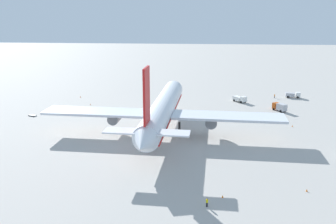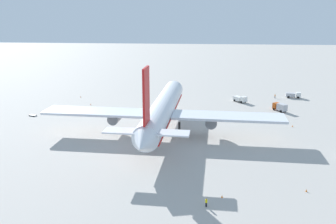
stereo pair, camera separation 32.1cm
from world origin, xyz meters
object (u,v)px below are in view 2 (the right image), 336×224
service_truck_1 (293,95)px  traffic_cone_3 (292,126)px  ground_worker_0 (206,202)px  traffic_cone_2 (81,97)px  traffic_cone_4 (222,196)px  airliner (162,110)px  traffic_cone_1 (91,104)px  service_truck_2 (240,99)px  service_truck_0 (280,107)px  ground_worker_1 (275,96)px  traffic_cone_0 (306,190)px  baggage_cart_0 (33,115)px

service_truck_1 → traffic_cone_3: bearing=166.6°
ground_worker_0 → traffic_cone_3: size_ratio=3.19×
traffic_cone_2 → traffic_cone_4: bearing=-146.5°
airliner → traffic_cone_2: airliner is taller
airliner → traffic_cone_1: bearing=44.3°
service_truck_2 → traffic_cone_3: service_truck_2 is taller
airliner → service_truck_0: (28.92, -40.35, -5.67)m
traffic_cone_2 → traffic_cone_3: size_ratio=1.00×
ground_worker_1 → traffic_cone_4: bearing=163.1°
ground_worker_0 → ground_worker_1: 96.75m
ground_worker_1 → traffic_cone_0: 84.74m
traffic_cone_2 → traffic_cone_4: same height
service_truck_0 → ground_worker_0: service_truck_0 is taller
baggage_cart_0 → traffic_cone_4: traffic_cone_4 is taller
service_truck_0 → service_truck_2: size_ratio=0.98×
airliner → traffic_cone_3: size_ratio=128.87×
service_truck_2 → baggage_cart_0: size_ratio=1.82×
baggage_cart_0 → ground_worker_0: size_ratio=1.86×
airliner → traffic_cone_4: 42.07m
service_truck_2 → traffic_cone_4: (-80.16, 11.60, -1.04)m
service_truck_0 → ground_worker_0: 76.38m
service_truck_2 → service_truck_0: bearing=-134.4°
service_truck_2 → traffic_cone_0: (-76.17, -5.73, -1.04)m
airliner → service_truck_1: size_ratio=11.31×
traffic_cone_4 → service_truck_2: bearing=-8.2°
baggage_cart_0 → traffic_cone_2: size_ratio=5.95×
airliner → service_truck_2: (41.74, -27.27, -5.95)m
baggage_cart_0 → ground_worker_0: ground_worker_0 is taller
service_truck_0 → baggage_cart_0: (-13.82, 87.44, -1.33)m
traffic_cone_0 → traffic_cone_3: same height
ground_worker_0 → traffic_cone_4: size_ratio=3.19×
airliner → traffic_cone_0: airliner is taller
ground_worker_1 → traffic_cone_0: size_ratio=3.16×
service_truck_2 → traffic_cone_1: bearing=99.3°
traffic_cone_0 → traffic_cone_2: 106.99m
service_truck_1 → traffic_cone_1: (-19.11, 81.74, -0.99)m
service_truck_0 → traffic_cone_2: (15.54, 79.61, -1.32)m
service_truck_2 → ground_worker_0: (-83.94, 14.77, -0.42)m
traffic_cone_1 → service_truck_1: bearing=-76.8°
airliner → traffic_cone_3: airliner is taller
airliner → service_truck_0: bearing=-54.4°
ground_worker_1 → traffic_cone_4: ground_worker_1 is taller
service_truck_2 → traffic_cone_3: (-31.85, -13.23, -1.04)m
service_truck_1 → traffic_cone_2: size_ratio=11.40×
ground_worker_0 → traffic_cone_0: (7.77, -20.50, -0.62)m
airliner → traffic_cone_1: airliner is taller
service_truck_0 → traffic_cone_3: bearing=-179.5°
service_truck_1 → traffic_cone_3: (-41.38, 9.88, -0.99)m
ground_worker_1 → traffic_cone_3: (-39.88, 2.01, -0.61)m
service_truck_0 → ground_worker_0: bearing=158.6°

